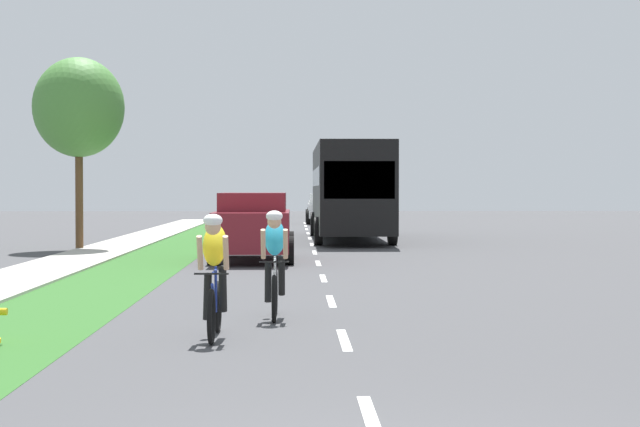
{
  "coord_description": "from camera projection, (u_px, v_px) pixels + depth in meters",
  "views": [
    {
      "loc": [
        -0.64,
        -5.65,
        1.89
      ],
      "look_at": [
        -0.09,
        14.54,
        1.39
      ],
      "focal_mm": 56.1,
      "sensor_mm": 36.0,
      "label": 1
    }
  ],
  "objects": [
    {
      "name": "ground_plane",
      "position": [
        318.0,
        262.0,
        25.69
      ],
      "size": [
        120.0,
        120.0,
        0.0
      ],
      "primitive_type": "plane",
      "color": "#424244"
    },
    {
      "name": "cyclist_lead",
      "position": [
        214.0,
        274.0,
        12.57
      ],
      "size": [
        0.42,
        1.72,
        1.58
      ],
      "color": "black",
      "rests_on": "ground_plane"
    },
    {
      "name": "grass_verge",
      "position": [
        148.0,
        263.0,
        25.57
      ],
      "size": [
        2.2,
        70.0,
        0.01
      ],
      "primitive_type": "cube",
      "color": "#2D6026",
      "rests_on": "ground_plane"
    },
    {
      "name": "sedan_silver",
      "position": [
        322.0,
        206.0,
        66.76
      ],
      "size": [
        1.98,
        4.3,
        1.52
      ],
      "color": "#A5A8AD",
      "rests_on": "ground_plane"
    },
    {
      "name": "cyclist_trailing",
      "position": [
        275.0,
        263.0,
        14.55
      ],
      "size": [
        0.42,
        1.72,
        1.58
      ],
      "color": "black",
      "rests_on": "ground_plane"
    },
    {
      "name": "street_tree_near",
      "position": [
        79.0,
        108.0,
        31.05
      ],
      "size": [
        2.82,
        2.82,
        5.99
      ],
      "color": "brown",
      "rests_on": "ground_plane"
    },
    {
      "name": "suv_maroon",
      "position": [
        253.0,
        225.0,
        26.25
      ],
      "size": [
        2.15,
        4.7,
        1.79
      ],
      "color": "maroon",
      "rests_on": "ground_plane"
    },
    {
      "name": "bus_black",
      "position": [
        349.0,
        187.0,
        37.33
      ],
      "size": [
        2.78,
        11.6,
        3.48
      ],
      "color": "black",
      "rests_on": "ground_plane"
    },
    {
      "name": "pickup_white",
      "position": [
        326.0,
        208.0,
        54.76
      ],
      "size": [
        2.22,
        5.1,
        1.64
      ],
      "color": "silver",
      "rests_on": "ground_plane"
    },
    {
      "name": "sidewalk_concrete",
      "position": [
        68.0,
        263.0,
        25.52
      ],
      "size": [
        1.91,
        70.0,
        0.1
      ],
      "primitive_type": "cube",
      "color": "#B2ADA3",
      "rests_on": "ground_plane"
    },
    {
      "name": "lane_markings_center",
      "position": [
        315.0,
        252.0,
        29.69
      ],
      "size": [
        0.12,
        53.49,
        0.01
      ],
      "color": "white",
      "rests_on": "ground_plane"
    }
  ]
}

